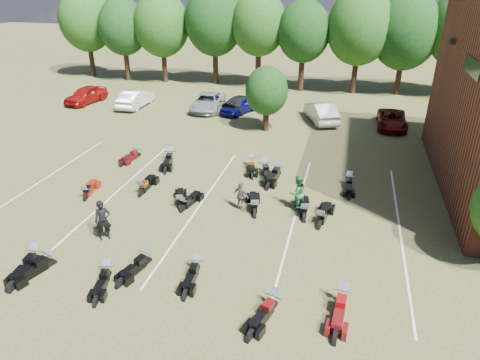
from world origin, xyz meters
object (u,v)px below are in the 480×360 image
(motorcycle_3, at_px, (147,264))
(car_4, at_px, (239,105))
(car_0, at_px, (86,95))
(person_green, at_px, (297,193))
(motorcycle_14, at_px, (138,157))
(person_black, at_px, (103,220))
(motorcycle_0, at_px, (50,266))
(motorcycle_7, at_px, (86,199))
(person_grey, at_px, (241,196))

(motorcycle_3, bearing_deg, car_4, 108.08)
(car_0, height_order, person_green, person_green)
(motorcycle_3, bearing_deg, person_green, 62.43)
(person_green, relative_size, motorcycle_14, 0.87)
(person_black, xyz_separation_m, motorcycle_14, (-3.03, 9.25, -0.97))
(motorcycle_0, xyz_separation_m, motorcycle_7, (-1.85, 5.61, 0.00))
(motorcycle_0, bearing_deg, motorcycle_14, 116.48)
(motorcycle_7, bearing_deg, car_4, -116.32)
(car_4, height_order, motorcycle_3, car_4)
(person_green, xyz_separation_m, motorcycle_3, (-5.47, -6.20, -0.95))
(person_green, distance_m, motorcycle_0, 11.89)
(motorcycle_0, distance_m, motorcycle_14, 11.82)
(motorcycle_14, bearing_deg, person_green, -12.12)
(person_black, bearing_deg, car_4, 52.47)
(motorcycle_0, bearing_deg, car_4, 101.95)
(person_black, height_order, person_green, person_black)
(person_grey, bearing_deg, person_green, -144.22)
(motorcycle_3, bearing_deg, person_black, 168.00)
(motorcycle_0, height_order, motorcycle_3, motorcycle_0)
(car_4, bearing_deg, motorcycle_0, -73.93)
(car_0, distance_m, person_grey, 24.77)
(car_0, bearing_deg, person_green, -25.63)
(car_4, distance_m, person_green, 17.16)
(person_black, bearing_deg, motorcycle_3, -60.48)
(motorcycle_3, distance_m, motorcycle_14, 11.97)
(person_green, xyz_separation_m, motorcycle_0, (-9.31, -7.34, -0.95))
(car_0, height_order, person_grey, car_0)
(car_0, bearing_deg, motorcycle_7, -48.64)
(motorcycle_3, bearing_deg, car_0, 141.19)
(person_green, distance_m, motorcycle_7, 11.33)
(motorcycle_7, bearing_deg, motorcycle_3, 128.72)
(car_4, height_order, motorcycle_0, car_4)
(car_0, distance_m, person_green, 26.52)
(person_black, bearing_deg, motorcycle_7, 98.97)
(car_4, distance_m, motorcycle_3, 21.90)
(car_0, xyz_separation_m, car_4, (14.68, 0.46, -0.07))
(person_green, xyz_separation_m, person_grey, (-2.77, -0.74, -0.18))
(person_grey, relative_size, motorcycle_14, 0.71)
(car_4, xyz_separation_m, motorcycle_7, (-4.07, -17.36, -0.71))
(motorcycle_7, distance_m, motorcycle_14, 6.06)
(car_4, height_order, motorcycle_7, car_4)
(car_0, xyz_separation_m, motorcycle_7, (10.61, -16.89, -0.78))
(person_black, height_order, motorcycle_0, person_black)
(person_green, relative_size, person_grey, 1.23)
(car_4, height_order, motorcycle_14, car_4)
(car_0, bearing_deg, motorcycle_14, -36.36)
(person_grey, height_order, motorcycle_14, person_grey)
(car_4, xyz_separation_m, motorcycle_14, (-4.08, -11.29, -0.71))
(car_4, distance_m, motorcycle_0, 23.09)
(person_black, xyz_separation_m, person_grey, (5.36, 4.17, -0.20))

